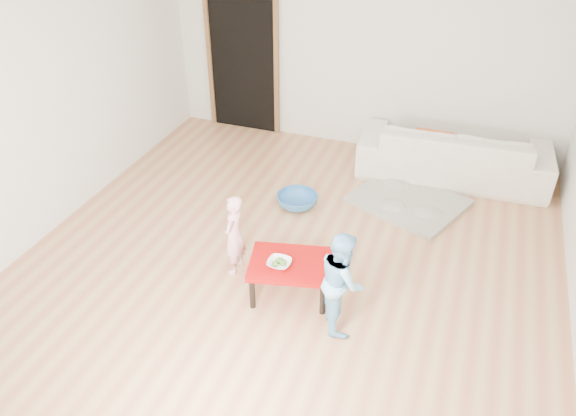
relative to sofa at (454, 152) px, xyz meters
The scene contains 13 objects.
floor 2.43m from the sofa, 121.53° to the right, with size 5.00×5.00×0.01m, color #AE6C4A.
back_wall 1.66m from the sofa, 160.31° to the left, with size 5.00×0.02×2.60m, color silver.
left_wall 4.39m from the sofa, 151.39° to the right, with size 0.02×5.00×2.60m, color silver.
doorway 2.98m from the sofa, behind, with size 1.02×0.08×2.11m, color brown, non-canonical shape.
sofa is the anchor object (origin of this frame).
cushion 0.32m from the sofa, 154.22° to the right, with size 0.43×0.38×0.11m, color #D35517.
red_table 2.85m from the sofa, 112.84° to the right, with size 0.70×0.53×0.35m, color #950808, non-canonical shape.
bowl 2.94m from the sofa, 113.63° to the right, with size 0.20×0.20×0.05m, color white.
broccoli 2.94m from the sofa, 113.63° to the right, with size 0.12×0.12×0.06m, color #2D5919, non-canonical shape.
child_pink 3.01m from the sofa, 124.37° to the right, with size 0.29×0.19×0.80m, color pink.
child_blue 2.88m from the sofa, 101.94° to the right, with size 0.44×0.34×0.91m, color #6BC1F8.
basin 1.98m from the sofa, 140.22° to the right, with size 0.45×0.45×0.14m, color #2B66A5.
blanket 0.91m from the sofa, 115.29° to the right, with size 1.12×0.94×0.06m, color #ADAA99, non-canonical shape.
Camera 1 is at (1.42, -4.12, 3.41)m, focal length 35.00 mm.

